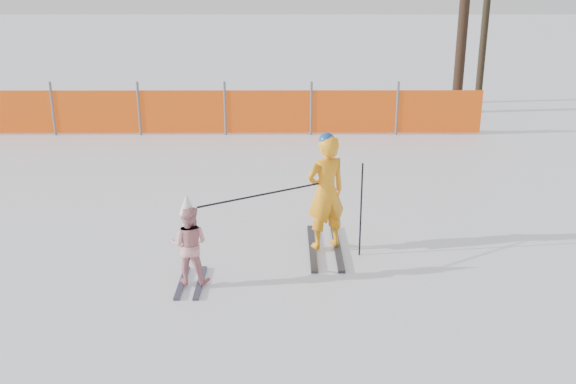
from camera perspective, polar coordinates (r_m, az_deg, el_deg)
The scene contains 5 objects.
ground at distance 7.82m, azimuth 0.01°, elevation -8.14°, with size 120.00×120.00×0.00m, color white.
adult at distance 8.49m, azimuth 3.38°, elevation -0.09°, with size 0.67×1.54×1.62m.
child at distance 7.69m, azimuth -8.79°, elevation -4.56°, with size 0.51×0.87×1.15m.
ski_poles at distance 8.11m, azimuth 1.49°, elevation -0.85°, with size 2.04×0.93×1.27m.
safety_fence at distance 15.42m, azimuth -13.44°, elevation 6.97°, with size 16.00×0.06×1.25m.
Camera 1 is at (-0.02, -6.99, 3.51)m, focal length 40.00 mm.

